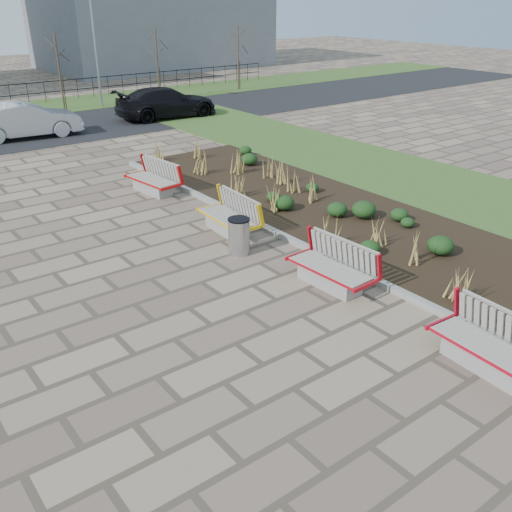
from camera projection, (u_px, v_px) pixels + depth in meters
ground at (294, 388)px, 9.47m from camera, size 120.00×120.00×0.00m
planting_bed at (344, 218)px, 16.49m from camera, size 4.50×18.00×0.10m
planting_curb at (282, 236)px, 15.20m from camera, size 0.16×18.00×0.15m
grass_verge_near at (444, 188)px, 19.13m from camera, size 5.00×38.00×0.04m
bench_a at (488, 344)px, 9.76m from camera, size 1.04×2.15×1.00m
bench_b at (330, 266)px, 12.55m from camera, size 1.00×2.14×1.00m
bench_c at (227, 215)px, 15.41m from camera, size 1.02×2.15×1.00m
bench_d at (152, 178)px, 18.51m from camera, size 1.15×2.19×1.00m
litter_bin at (239, 237)px, 14.17m from camera, size 0.53×0.53×0.91m
car_silver at (26, 120)px, 25.43m from camera, size 4.83×2.17×1.54m
car_black at (166, 102)px, 29.53m from camera, size 5.46×2.58×1.54m
tree_d at (59, 72)px, 31.01m from camera, size 1.40×1.40×4.00m
tree_e at (157, 64)px, 34.32m from camera, size 1.40×1.40×4.00m
tree_f at (238, 58)px, 37.63m from camera, size 1.40×1.40×4.00m
lamp_east at (96, 51)px, 31.33m from camera, size 0.24×0.60×6.00m
building_grey at (151, 5)px, 48.65m from camera, size 18.00×12.00×10.00m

